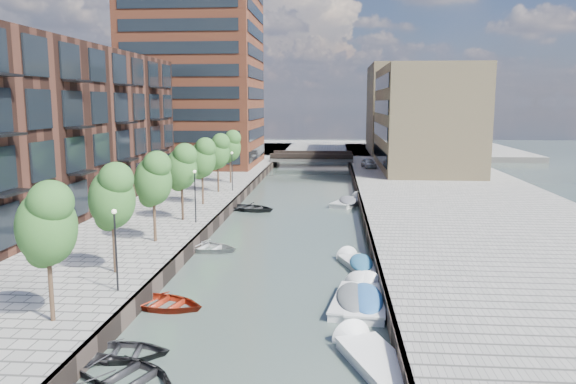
# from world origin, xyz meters

# --- Properties ---
(water) EXTENTS (300.00, 300.00, 0.00)m
(water) POSITION_xyz_m (0.00, 40.00, 0.00)
(water) COLOR #38473F
(water) RESTS_ON ground
(quay_right) EXTENTS (20.00, 140.00, 1.00)m
(quay_right) POSITION_xyz_m (16.00, 40.00, 0.50)
(quay_right) COLOR gray
(quay_right) RESTS_ON ground
(quay_wall_left) EXTENTS (0.25, 140.00, 1.00)m
(quay_wall_left) POSITION_xyz_m (-6.10, 40.00, 0.50)
(quay_wall_left) COLOR #332823
(quay_wall_left) RESTS_ON ground
(quay_wall_right) EXTENTS (0.25, 140.00, 1.00)m
(quay_wall_right) POSITION_xyz_m (6.10, 40.00, 0.50)
(quay_wall_right) COLOR #332823
(quay_wall_right) RESTS_ON ground
(far_closure) EXTENTS (80.00, 40.00, 1.00)m
(far_closure) POSITION_xyz_m (0.00, 100.00, 0.50)
(far_closure) COLOR gray
(far_closure) RESTS_ON ground
(apartment_block) EXTENTS (8.00, 38.00, 14.00)m
(apartment_block) POSITION_xyz_m (-20.00, 30.00, 8.00)
(apartment_block) COLOR black
(apartment_block) RESTS_ON quay_left
(tower) EXTENTS (18.00, 18.00, 30.00)m
(tower) POSITION_xyz_m (-17.00, 65.00, 16.00)
(tower) COLOR brown
(tower) RESTS_ON quay_left
(tan_block_near) EXTENTS (12.00, 25.00, 14.00)m
(tan_block_near) POSITION_xyz_m (16.00, 62.00, 8.00)
(tan_block_near) COLOR tan
(tan_block_near) RESTS_ON quay_right
(tan_block_far) EXTENTS (12.00, 20.00, 16.00)m
(tan_block_far) POSITION_xyz_m (16.00, 88.00, 9.00)
(tan_block_far) COLOR tan
(tan_block_far) RESTS_ON quay_right
(bridge) EXTENTS (13.00, 6.00, 1.30)m
(bridge) POSITION_xyz_m (0.00, 72.00, 1.39)
(bridge) COLOR gray
(bridge) RESTS_ON ground
(tree_0) EXTENTS (2.50, 2.50, 5.95)m
(tree_0) POSITION_xyz_m (-8.50, 4.00, 5.31)
(tree_0) COLOR #382619
(tree_0) RESTS_ON quay_left
(tree_1) EXTENTS (2.50, 2.50, 5.95)m
(tree_1) POSITION_xyz_m (-8.50, 11.00, 5.31)
(tree_1) COLOR #382619
(tree_1) RESTS_ON quay_left
(tree_2) EXTENTS (2.50, 2.50, 5.95)m
(tree_2) POSITION_xyz_m (-8.50, 18.00, 5.31)
(tree_2) COLOR #382619
(tree_2) RESTS_ON quay_left
(tree_3) EXTENTS (2.50, 2.50, 5.95)m
(tree_3) POSITION_xyz_m (-8.50, 25.00, 5.31)
(tree_3) COLOR #382619
(tree_3) RESTS_ON quay_left
(tree_4) EXTENTS (2.50, 2.50, 5.95)m
(tree_4) POSITION_xyz_m (-8.50, 32.00, 5.31)
(tree_4) COLOR #382619
(tree_4) RESTS_ON quay_left
(tree_5) EXTENTS (2.50, 2.50, 5.95)m
(tree_5) POSITION_xyz_m (-8.50, 39.00, 5.31)
(tree_5) COLOR #382619
(tree_5) RESTS_ON quay_left
(tree_6) EXTENTS (2.50, 2.50, 5.95)m
(tree_6) POSITION_xyz_m (-8.50, 46.00, 5.31)
(tree_6) COLOR #382619
(tree_6) RESTS_ON quay_left
(lamp_0) EXTENTS (0.24, 0.24, 4.12)m
(lamp_0) POSITION_xyz_m (-7.20, 8.00, 3.51)
(lamp_0) COLOR black
(lamp_0) RESTS_ON quay_left
(lamp_1) EXTENTS (0.24, 0.24, 4.12)m
(lamp_1) POSITION_xyz_m (-7.20, 24.00, 3.51)
(lamp_1) COLOR black
(lamp_1) RESTS_ON quay_left
(lamp_2) EXTENTS (0.24, 0.24, 4.12)m
(lamp_2) POSITION_xyz_m (-7.20, 40.00, 3.51)
(lamp_2) COLOR black
(lamp_2) RESTS_ON quay_left
(sloop_0) EXTENTS (5.45, 4.79, 0.94)m
(sloop_0) POSITION_xyz_m (-4.22, 1.00, 0.00)
(sloop_0) COLOR black
(sloop_0) RESTS_ON ground
(sloop_1) EXTENTS (4.40, 3.37, 0.85)m
(sloop_1) POSITION_xyz_m (-5.15, 2.84, 0.00)
(sloop_1) COLOR #242427
(sloop_1) RESTS_ON ground
(sloop_2) EXTENTS (5.20, 4.31, 0.93)m
(sloop_2) POSITION_xyz_m (-5.11, 8.49, 0.00)
(sloop_2) COLOR maroon
(sloop_2) RESTS_ON ground
(sloop_3) EXTENTS (5.34, 4.35, 0.97)m
(sloop_3) POSITION_xyz_m (-5.40, 19.46, 0.00)
(sloop_3) COLOR #ADADAB
(sloop_3) RESTS_ON ground
(sloop_4) EXTENTS (5.80, 5.01, 1.01)m
(sloop_4) POSITION_xyz_m (-4.43, 34.26, 0.00)
(sloop_4) COLOR black
(sloop_4) RESTS_ON ground
(motorboat_0) EXTENTS (2.33, 5.66, 1.84)m
(motorboat_0) POSITION_xyz_m (5.17, 9.86, 0.22)
(motorboat_0) COLOR white
(motorboat_0) RESTS_ON ground
(motorboat_1) EXTENTS (2.67, 5.60, 1.79)m
(motorboat_1) POSITION_xyz_m (4.58, 9.96, 0.22)
(motorboat_1) COLOR silver
(motorboat_1) RESTS_ON ground
(motorboat_2) EXTENTS (3.67, 5.68, 1.79)m
(motorboat_2) POSITION_xyz_m (5.06, 3.21, 0.11)
(motorboat_2) COLOR white
(motorboat_2) RESTS_ON ground
(motorboat_3) EXTENTS (3.03, 4.83, 1.53)m
(motorboat_3) POSITION_xyz_m (5.08, 16.41, 0.19)
(motorboat_3) COLOR silver
(motorboat_3) RESTS_ON ground
(motorboat_4) EXTENTS (3.97, 5.83, 1.84)m
(motorboat_4) POSITION_xyz_m (5.15, 38.38, 0.22)
(motorboat_4) COLOR #AFAFAD
(motorboat_4) RESTS_ON ground
(car) EXTENTS (2.32, 4.24, 1.37)m
(car) POSITION_xyz_m (8.45, 62.17, 1.68)
(car) COLOR #B2B5B7
(car) RESTS_ON quay_right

